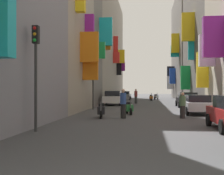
{
  "coord_description": "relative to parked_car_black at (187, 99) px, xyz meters",
  "views": [
    {
      "loc": [
        0.05,
        -2.5,
        1.8
      ],
      "look_at": [
        -2.8,
        21.88,
        1.89
      ],
      "focal_mm": 48.3,
      "sensor_mm": 36.0,
      "label": 1
    }
  ],
  "objects": [
    {
      "name": "ground_plane",
      "position": [
        -3.93,
        2.53,
        -0.75
      ],
      "size": [
        140.0,
        140.0,
        0.0
      ],
      "primitive_type": "plane",
      "color": "#424244"
    },
    {
      "name": "building_left_mid_a",
      "position": [
        -11.91,
        -6.43,
        6.42
      ],
      "size": [
        7.39,
        9.41,
        14.37
      ],
      "color": "#9E9384",
      "rests_on": "ground"
    },
    {
      "name": "building_left_mid_b",
      "position": [
        -11.91,
        1.02,
        10.02
      ],
      "size": [
        7.38,
        5.48,
        21.59
      ],
      "color": "slate",
      "rests_on": "ground"
    },
    {
      "name": "building_left_far",
      "position": [
        -11.92,
        18.19,
        7.93
      ],
      "size": [
        7.36,
        28.7,
        17.37
      ],
      "color": "#9E9384",
      "rests_on": "ground"
    },
    {
      "name": "building_right_mid_b",
      "position": [
        4.07,
        4.73,
        10.22
      ],
      "size": [
        7.32,
        15.85,
        21.97
      ],
      "color": "slate",
      "rests_on": "ground"
    },
    {
      "name": "building_right_far",
      "position": [
        4.06,
        23.37,
        8.15
      ],
      "size": [
        7.32,
        18.32,
        17.84
      ],
      "color": "slate",
      "rests_on": "ground"
    },
    {
      "name": "parked_car_black",
      "position": [
        0.0,
        0.0,
        0.0
      ],
      "size": [
        1.96,
        4.08,
        1.43
      ],
      "color": "black",
      "rests_on": "ground"
    },
    {
      "name": "parked_car_white",
      "position": [
        -7.56,
        2.73,
        0.05
      ],
      "size": [
        2.01,
        4.22,
        1.54
      ],
      "color": "white",
      "rests_on": "ground"
    },
    {
      "name": "parked_car_grey",
      "position": [
        -7.42,
        17.8,
        -0.02
      ],
      "size": [
        1.9,
        4.12,
        1.38
      ],
      "color": "slate",
      "rests_on": "ground"
    },
    {
      "name": "parked_car_silver",
      "position": [
        -0.39,
        -8.17,
        -0.03
      ],
      "size": [
        1.86,
        4.1,
        1.35
      ],
      "color": "#B7B7BC",
      "rests_on": "ground"
    },
    {
      "name": "scooter_orange",
      "position": [
        -3.27,
        15.62,
        -0.29
      ],
      "size": [
        0.54,
        1.77,
        1.13
      ],
      "color": "orange",
      "rests_on": "ground"
    },
    {
      "name": "scooter_green",
      "position": [
        -5.15,
        -8.99,
        -0.29
      ],
      "size": [
        0.69,
        1.74,
        1.13
      ],
      "color": "#287F3D",
      "rests_on": "ground"
    },
    {
      "name": "scooter_black",
      "position": [
        -6.69,
        -11.6,
        -0.29
      ],
      "size": [
        0.57,
        1.86,
        1.13
      ],
      "color": "black",
      "rests_on": "ground"
    },
    {
      "name": "scooter_silver",
      "position": [
        -2.4,
        20.08,
        -0.29
      ],
      "size": [
        0.81,
        1.69,
        1.13
      ],
      "color": "#ADADB2",
      "rests_on": "ground"
    },
    {
      "name": "pedestrian_crossing",
      "position": [
        -5.32,
        -11.83,
        0.14
      ],
      "size": [
        0.52,
        0.52,
        1.77
      ],
      "color": "black",
      "rests_on": "ground"
    },
    {
      "name": "pedestrian_near_left",
      "position": [
        -1.76,
        -11.51,
        0.03
      ],
      "size": [
        0.53,
        0.53,
        1.58
      ],
      "color": "#282828",
      "rests_on": "ground"
    },
    {
      "name": "pedestrian_near_right",
      "position": [
        -5.22,
        6.26,
        0.12
      ],
      "size": [
        0.52,
        0.52,
        1.74
      ],
      "color": "#3C3C3C",
      "rests_on": "ground"
    },
    {
      "name": "traffic_light_near_corner",
      "position": [
        -8.48,
        -4.57,
        2.38
      ],
      "size": [
        0.26,
        0.34,
        4.64
      ],
      "color": "#2D2D2D",
      "rests_on": "ground"
    },
    {
      "name": "traffic_light_far_corner",
      "position": [
        -8.51,
        -17.85,
        2.25
      ],
      "size": [
        0.26,
        0.34,
        4.43
      ],
      "color": "#2D2D2D",
      "rests_on": "ground"
    }
  ]
}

